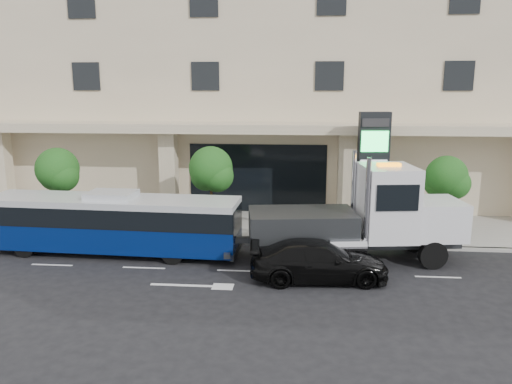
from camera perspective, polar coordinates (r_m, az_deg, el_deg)
ground at (r=22.18m, az=-1.52°, el=-7.62°), size 120.00×120.00×0.00m
sidewalk at (r=26.90m, az=-0.32°, el=-3.90°), size 120.00×6.00×0.15m
curb at (r=24.04m, az=-0.98°, el=-5.86°), size 120.00×0.30×0.15m
convention_center at (r=36.35m, az=1.23°, el=15.99°), size 60.00×17.60×20.00m
tree_left at (r=27.65m, az=-21.69°, el=2.13°), size 2.27×2.20×4.22m
tree_mid at (r=25.09m, az=-5.13°, el=2.35°), size 2.28×2.20×4.38m
tree_right at (r=25.76m, az=20.97°, el=1.34°), size 2.10×2.00×4.04m
city_bus at (r=23.31m, az=-16.01°, el=-3.35°), size 11.45×2.90×2.88m
tow_truck at (r=21.90m, az=12.34°, el=-2.88°), size 10.38×3.69×4.69m
black_sedan at (r=19.78m, az=7.18°, el=-7.80°), size 5.52×2.60×1.56m
signage_pylon at (r=25.61m, az=13.17°, el=2.22°), size 1.56×0.72×6.07m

